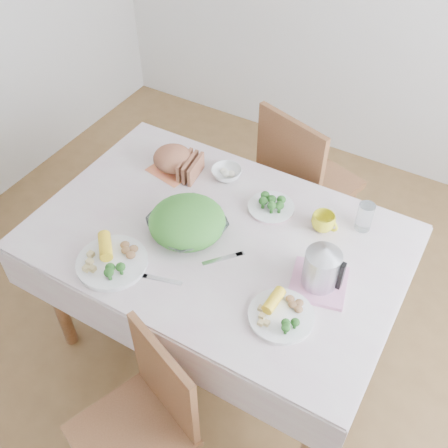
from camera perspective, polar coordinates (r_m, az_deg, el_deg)
The scene contains 18 objects.
floor at distance 2.75m, azimuth -0.58°, elevation -12.20°, with size 3.60×3.60×0.00m, color brown.
dining_table at distance 2.44m, azimuth -0.65°, elevation -7.47°, with size 1.40×0.90×0.75m, color brown.
tablecloth at distance 2.15m, azimuth -0.73°, elevation -1.33°, with size 1.50×1.00×0.01m, color beige.
chair_near at distance 2.05m, azimuth -10.29°, elevation -21.14°, with size 0.38×0.38×0.84m, color brown.
chair_far at distance 2.88m, azimuth 9.29°, elevation 4.45°, with size 0.43×0.43×0.96m, color brown.
salad_bowl at distance 2.14m, azimuth -3.99°, elevation -0.28°, with size 0.29×0.29×0.07m, color white.
dinner_plate_left at distance 2.08m, azimuth -12.07°, elevation -4.14°, with size 0.28×0.28×0.02m, color white.
dinner_plate_right at distance 1.89m, azimuth 6.23°, elevation -9.92°, with size 0.24×0.24×0.02m, color white.
broccoli_plate at distance 2.26m, azimuth 5.15°, elevation 1.82°, with size 0.20×0.20×0.02m, color beige.
napkin at distance 2.47m, azimuth -5.46°, elevation 6.04°, with size 0.19×0.19×0.00m, color #F88551.
bread_loaf at distance 2.44m, azimuth -5.55°, elevation 7.06°, with size 0.19×0.18×0.11m, color brown.
fruit_bowl at distance 2.40m, azimuth 0.27°, elevation 5.57°, with size 0.14×0.14×0.04m, color white.
yellow_mug at distance 2.18m, azimuth 10.74°, elevation 0.21°, with size 0.10×0.10×0.08m, color yellow.
glass_tumbler at distance 2.21m, azimuth 15.08°, elevation 0.81°, with size 0.07×0.07×0.13m, color white.
pink_tray at distance 2.01m, azimuth 10.25°, elevation -6.33°, with size 0.21×0.21×0.02m, color pink.
electric_kettle at distance 1.92m, azimuth 10.68°, elevation -4.24°, with size 0.13×0.13×0.19m, color #B2B5BA.
fork_right at distance 2.06m, azimuth -0.17°, elevation -3.78°, with size 0.02×0.17×0.00m, color silver.
knife at distance 2.01m, azimuth -6.85°, elevation -5.99°, with size 0.02×0.17×0.00m, color silver.
Camera 1 is at (0.76, -1.26, 2.32)m, focal length 42.00 mm.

